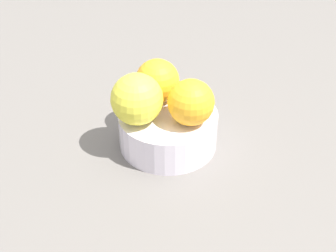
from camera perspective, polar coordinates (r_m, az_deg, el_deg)
ground_plane at (r=67.63cm, az=0.00°, el=-2.73°), size 110.00×110.00×2.00cm
fruit_bowl at (r=65.52cm, az=0.00°, el=-0.44°), size 13.44×13.44×5.03cm
orange_in_bowl_0 at (r=60.87cm, az=2.75°, el=2.83°), size 6.07×6.07×6.07cm
orange_in_bowl_1 at (r=65.18cm, az=-1.28°, el=5.38°), size 6.07×6.07×6.07cm
orange_in_bowl_2 at (r=60.92cm, az=-3.72°, el=3.21°), size 6.76×6.76×6.76cm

